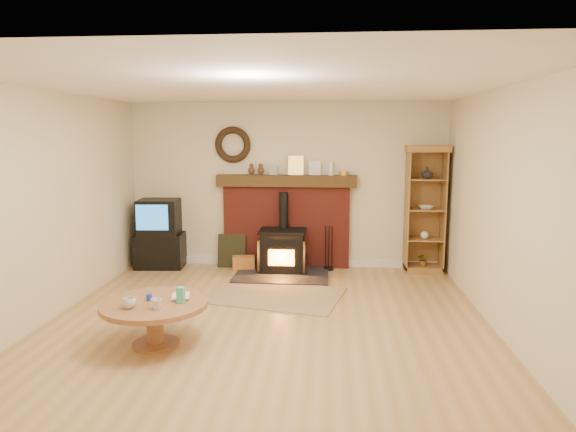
# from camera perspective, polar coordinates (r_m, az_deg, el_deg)

# --- Properties ---
(ground) EXTENTS (5.50, 5.50, 0.00)m
(ground) POSITION_cam_1_polar(r_m,az_deg,el_deg) (5.81, -2.50, -12.24)
(ground) COLOR #A98146
(ground) RESTS_ON ground
(room_shell) EXTENTS (5.02, 5.52, 2.61)m
(room_shell) POSITION_cam_1_polar(r_m,az_deg,el_deg) (5.52, -2.68, 4.97)
(room_shell) COLOR beige
(room_shell) RESTS_ON ground
(chimney_breast) EXTENTS (2.20, 0.22, 1.78)m
(chimney_breast) POSITION_cam_1_polar(r_m,az_deg,el_deg) (8.17, -0.18, -0.16)
(chimney_breast) COLOR maroon
(chimney_breast) RESTS_ON ground
(wood_stove) EXTENTS (1.40, 1.00, 1.23)m
(wood_stove) POSITION_cam_1_polar(r_m,az_deg,el_deg) (7.87, -0.61, -4.06)
(wood_stove) COLOR black
(wood_stove) RESTS_ON ground
(area_rug) EXTENTS (1.94, 1.54, 0.01)m
(area_rug) POSITION_cam_1_polar(r_m,az_deg,el_deg) (6.87, -1.56, -8.78)
(area_rug) COLOR brown
(area_rug) RESTS_ON ground
(tv_unit) EXTENTS (0.78, 0.58, 1.09)m
(tv_unit) POSITION_cam_1_polar(r_m,az_deg,el_deg) (8.44, -14.07, -2.05)
(tv_unit) COLOR black
(tv_unit) RESTS_ON ground
(curio_cabinet) EXTENTS (0.63, 0.45, 1.95)m
(curio_cabinet) POSITION_cam_1_polar(r_m,az_deg,el_deg) (8.13, 14.95, 0.74)
(curio_cabinet) COLOR olive
(curio_cabinet) RESTS_ON ground
(firelog_box) EXTENTS (0.37, 0.27, 0.21)m
(firelog_box) POSITION_cam_1_polar(r_m,az_deg,el_deg) (8.13, -4.96, -5.23)
(firelog_box) COLOR #CDC80C
(firelog_box) RESTS_ON ground
(leaning_painting) EXTENTS (0.45, 0.12, 0.53)m
(leaning_painting) POSITION_cam_1_polar(r_m,az_deg,el_deg) (8.28, -6.28, -3.86)
(leaning_painting) COLOR black
(leaning_painting) RESTS_ON ground
(fire_tools) EXTENTS (0.16, 0.16, 0.70)m
(fire_tools) POSITION_cam_1_polar(r_m,az_deg,el_deg) (8.11, 4.52, -5.07)
(fire_tools) COLOR black
(fire_tools) RESTS_ON ground
(coffee_table) EXTENTS (1.07, 1.07, 0.61)m
(coffee_table) POSITION_cam_1_polar(r_m,az_deg,el_deg) (5.39, -14.62, -10.09)
(coffee_table) COLOR brown
(coffee_table) RESTS_ON ground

